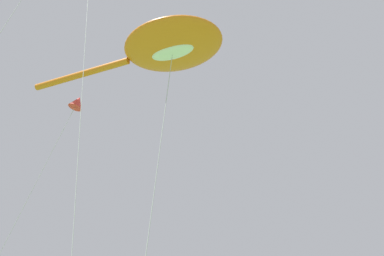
# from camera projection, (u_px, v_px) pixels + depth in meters

# --- Properties ---
(big_show_kite) EXTENTS (4.53, 8.58, 13.98)m
(big_show_kite) POSITION_uv_depth(u_px,v_px,m) (169.00, 47.00, 17.64)
(big_show_kite) COLOR orange
(big_show_kite) RESTS_ON ground
(small_kite_stunt_black) EXTENTS (3.39, 2.28, 12.82)m
(small_kite_stunt_black) POSITION_uv_depth(u_px,v_px,m) (76.00, 104.00, 18.97)
(small_kite_stunt_black) COLOR red
(small_kite_stunt_black) RESTS_ON ground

